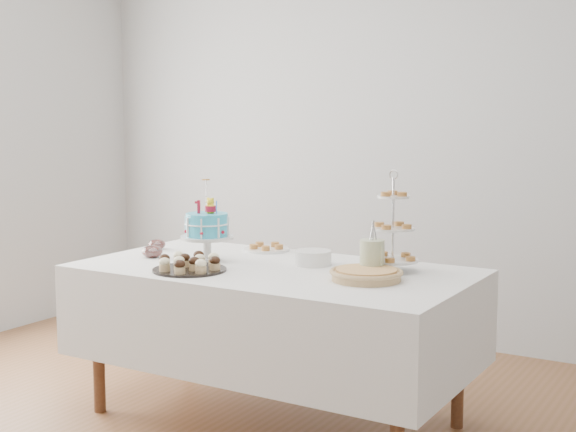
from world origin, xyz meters
The scene contains 11 objects.
walls centered at (0.00, 0.00, 1.35)m, with size 5.04×4.04×2.70m.
table centered at (0.00, 0.30, 0.54)m, with size 1.92×1.02×0.77m.
birthday_cake centered at (-0.39, 0.29, 0.88)m, with size 0.27×0.27×0.42m.
cupcake_tray centered at (-0.30, 0.02, 0.81)m, with size 0.35×0.35×0.08m.
pie centered at (0.52, 0.26, 0.80)m, with size 0.33×0.33×0.05m.
tiered_stand centered at (0.53, 0.52, 0.97)m, with size 0.25×0.25×0.48m.
plate_stack centered at (0.13, 0.46, 0.81)m, with size 0.18×0.18×0.07m.
pastry_plate centered at (-0.29, 0.70, 0.79)m, with size 0.25×0.25×0.04m.
jam_bowl_a centered at (-0.69, 0.21, 0.80)m, with size 0.11×0.11×0.07m.
jam_bowl_b centered at (-0.84, 0.42, 0.80)m, with size 0.10×0.10×0.06m.
utensil_pitcher centered at (0.50, 0.37, 0.86)m, with size 0.12×0.11×0.26m.
Camera 1 is at (2.04, -2.96, 1.51)m, focal length 50.00 mm.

